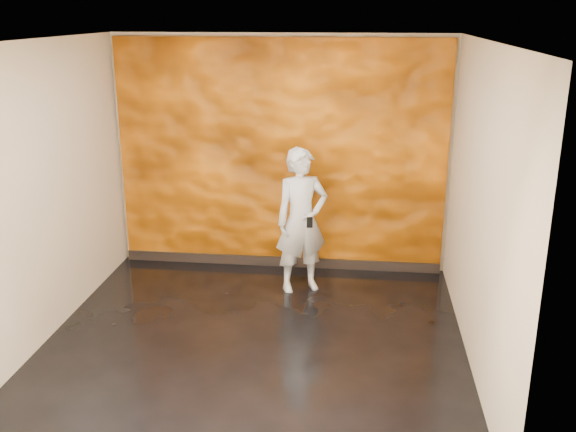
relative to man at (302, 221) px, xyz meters
name	(u,v)px	position (x,y,z in m)	size (l,w,h in m)	color
room	(252,202)	(-0.33, -1.28, 0.58)	(4.02, 4.02, 2.81)	black
feature_wall	(280,157)	(-0.33, 0.68, 0.56)	(3.90, 0.06, 2.75)	orange
baseboard	(280,261)	(-0.33, 0.64, -0.76)	(3.90, 0.04, 0.12)	black
man	(302,221)	(0.00, 0.00, 0.00)	(0.60, 0.39, 1.63)	#9BA2AA
phone	(310,222)	(0.11, -0.24, 0.06)	(0.06, 0.01, 0.12)	black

